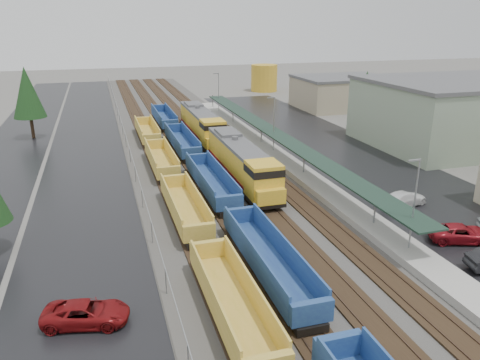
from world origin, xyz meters
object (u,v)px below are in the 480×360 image
object	(u,v)px
well_string_yellow	(204,245)
parked_car_east_b	(461,233)
well_string_blue	(234,213)
storage_tank	(264,78)
parked_car_west_c	(86,313)
locomotive_trail	(202,124)
parked_car_east_c	(404,199)
locomotive_lead	(242,163)

from	to	relation	value
well_string_yellow	parked_car_east_b	distance (m)	21.49
well_string_blue	parked_car_east_b	distance (m)	19.27
storage_tank	parked_car_west_c	world-z (taller)	storage_tank
locomotive_trail	parked_car_east_c	world-z (taller)	locomotive_trail
parked_car_east_c	well_string_yellow	bearing A→B (deg)	88.61
locomotive_trail	well_string_blue	xyz separation A→B (m)	(-4.00, -31.65, -1.29)
locomotive_trail	well_string_yellow	xyz separation A→B (m)	(-8.00, -37.05, -1.30)
locomotive_trail	well_string_yellow	distance (m)	37.92
well_string_blue	parked_car_east_c	distance (m)	17.50
well_string_blue	parked_car_west_c	size ratio (longest dim) A/B	20.17
locomotive_trail	parked_car_east_c	distance (m)	34.85
well_string_blue	parked_car_east_b	size ratio (longest dim) A/B	19.98
parked_car_east_b	locomotive_trail	bearing A→B (deg)	37.32
parked_car_west_c	well_string_blue	bearing A→B (deg)	-35.26
locomotive_trail	storage_tank	xyz separation A→B (m)	(26.50, 46.13, 0.85)
locomotive_lead	parked_car_east_c	bearing A→B (deg)	-39.41
parked_car_west_c	parked_car_east_c	world-z (taller)	parked_car_east_c
well_string_yellow	storage_tank	distance (m)	90.07
well_string_blue	well_string_yellow	bearing A→B (deg)	-126.56
well_string_yellow	parked_car_east_b	bearing A→B (deg)	-8.55
well_string_yellow	well_string_blue	bearing A→B (deg)	53.44
parked_car_west_c	parked_car_east_c	xyz separation A→B (m)	(30.11, 10.85, 0.02)
parked_car_west_c	parked_car_east_b	bearing A→B (deg)	-71.90
parked_car_east_b	parked_car_east_c	bearing A→B (deg)	17.40
locomotive_trail	parked_car_east_b	size ratio (longest dim) A/B	3.95
parked_car_west_c	parked_car_east_b	distance (m)	29.99
parked_car_east_c	parked_car_west_c	bearing A→B (deg)	95.42
well_string_blue	parked_car_east_b	bearing A→B (deg)	-26.47
locomotive_lead	locomotive_trail	bearing A→B (deg)	90.00
locomotive_trail	well_string_yellow	world-z (taller)	locomotive_trail
storage_tank	parked_car_east_c	distance (m)	79.33
locomotive_lead	storage_tank	bearing A→B (deg)	68.46
locomotive_lead	parked_car_west_c	bearing A→B (deg)	-127.15
parked_car_east_b	parked_car_east_c	world-z (taller)	parked_car_east_c
locomotive_trail	parked_car_east_b	bearing A→B (deg)	-71.78
well_string_blue	storage_tank	xyz separation A→B (m)	(30.50, 77.79, 2.14)
well_string_blue	parked_car_east_c	world-z (taller)	well_string_blue
parked_car_west_c	parked_car_east_c	bearing A→B (deg)	-57.23
well_string_yellow	parked_car_west_c	distance (m)	10.45
locomotive_lead	well_string_yellow	bearing A→B (deg)	-116.50
parked_car_west_c	locomotive_trail	bearing A→B (deg)	-8.22
parked_car_east_b	parked_car_west_c	bearing A→B (deg)	114.26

